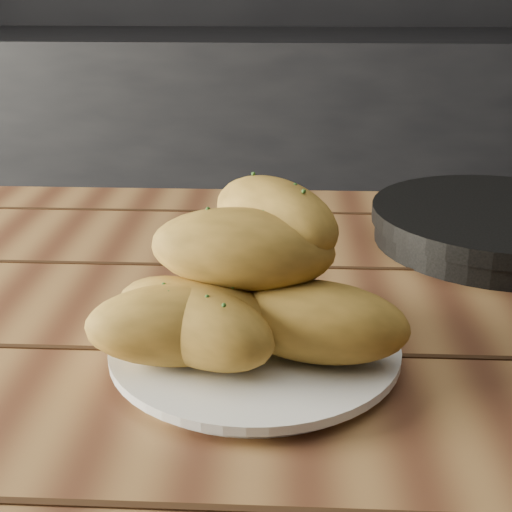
{
  "coord_description": "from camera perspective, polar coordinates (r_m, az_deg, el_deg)",
  "views": [
    {
      "loc": [
        -0.08,
        -0.48,
        1.06
      ],
      "look_at": [
        -0.11,
        0.09,
        0.84
      ],
      "focal_mm": 50.0,
      "sensor_mm": 36.0,
      "label": 1
    }
  ],
  "objects": [
    {
      "name": "counter",
      "position": [
        2.26,
        4.7,
        5.87
      ],
      "size": [
        2.8,
        0.6,
        0.9
      ],
      "primitive_type": "cube",
      "color": "black",
      "rests_on": "ground"
    },
    {
      "name": "table",
      "position": [
        0.79,
        12.05,
        -10.71
      ],
      "size": [
        1.52,
        0.83,
        0.75
      ],
      "color": "brown",
      "rests_on": "ground"
    },
    {
      "name": "plate",
      "position": [
        0.62,
        -0.09,
        -7.55
      ],
      "size": [
        0.25,
        0.25,
        0.02
      ],
      "color": "white",
      "rests_on": "table"
    },
    {
      "name": "bread_rolls",
      "position": [
        0.59,
        -1.05,
        -2.44
      ],
      "size": [
        0.27,
        0.24,
        0.14
      ],
      "color": "#BA8A33",
      "rests_on": "plate"
    },
    {
      "name": "skillet",
      "position": [
        0.94,
        19.05,
        2.33
      ],
      "size": [
        0.43,
        0.32,
        0.05
      ],
      "color": "black",
      "rests_on": "table"
    }
  ]
}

